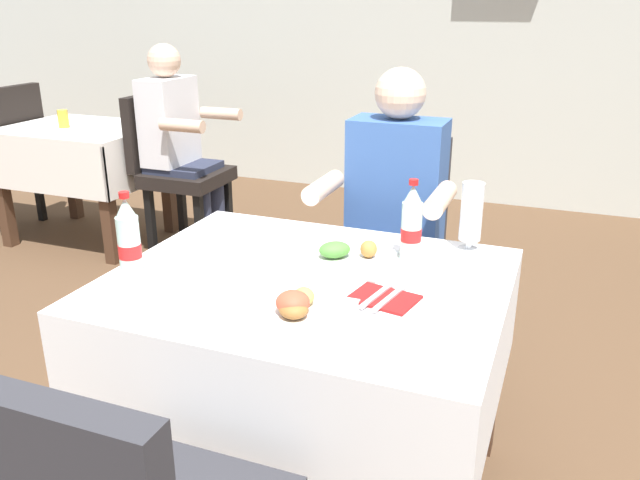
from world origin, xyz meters
TOP-DOWN VIEW (x-y plane):
  - back_wall at (0.00, 3.52)m, footprint 11.00×0.12m
  - main_dining_table at (-0.03, 0.03)m, footprint 1.11×0.91m
  - chair_far_diner_seat at (-0.03, 0.87)m, footprint 0.44×0.50m
  - seated_diner_far at (0.02, 0.77)m, footprint 0.50×0.46m
  - plate_near_camera at (0.04, -0.21)m, footprint 0.25×0.25m
  - plate_far_diner at (0.04, 0.18)m, footprint 0.26×0.26m
  - beer_glass_left at (0.36, 0.42)m, footprint 0.07×0.07m
  - cola_bottle_primary at (-0.50, -0.15)m, footprint 0.06×0.06m
  - cola_bottle_secondary at (0.21, 0.27)m, footprint 0.06×0.06m
  - napkin_cutlery_set at (0.22, -0.04)m, footprint 0.19×0.20m
  - background_dining_table at (-2.26, 1.69)m, footprint 0.93×0.74m
  - background_chair_left at (-2.93, 1.69)m, footprint 0.50×0.44m
  - background_chair_right at (-1.59, 1.69)m, footprint 0.50×0.44m
  - background_patron at (-1.54, 1.69)m, footprint 0.46×0.50m
  - background_table_tumbler at (-2.33, 1.63)m, footprint 0.06×0.06m

SIDE VIEW (x-z plane):
  - background_dining_table at x=-2.26m, z-range 0.18..0.92m
  - chair_far_diner_seat at x=-0.03m, z-range 0.07..1.04m
  - background_chair_left at x=-2.93m, z-range 0.07..1.04m
  - background_chair_right at x=-1.59m, z-range 0.07..1.04m
  - main_dining_table at x=-0.03m, z-range 0.20..0.94m
  - seated_diner_far at x=0.02m, z-range 0.08..1.34m
  - background_patron at x=-1.54m, z-range 0.08..1.34m
  - napkin_cutlery_set at x=0.22m, z-range 0.74..0.75m
  - plate_far_diner at x=0.04m, z-range 0.73..0.79m
  - plate_near_camera at x=0.04m, z-range 0.73..0.80m
  - background_table_tumbler at x=-2.33m, z-range 0.74..0.85m
  - cola_bottle_secondary at x=0.21m, z-range 0.73..0.98m
  - cola_bottle_primary at x=-0.50m, z-range 0.73..0.98m
  - beer_glass_left at x=0.36m, z-range 0.74..0.96m
  - back_wall at x=0.00m, z-range 0.00..2.71m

